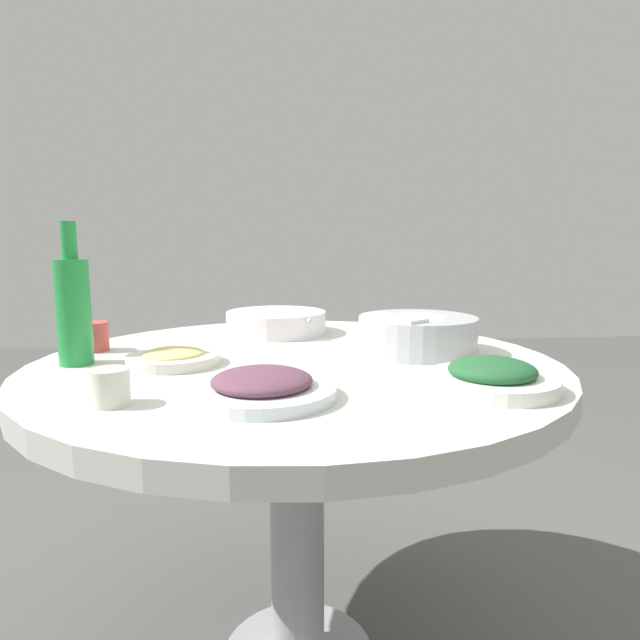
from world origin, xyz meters
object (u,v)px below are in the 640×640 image
object	(u,v)px
soup_bowl	(276,323)
rice_bowl	(417,334)
dish_eggplant	(262,387)
tea_cup_near	(94,337)
green_bottle	(73,308)
tea_cup_far	(110,387)
dish_noodles	(174,357)
dish_greens	(492,377)
round_dining_table	(297,408)

from	to	relation	value
soup_bowl	rice_bowl	bearing A→B (deg)	-41.91
dish_eggplant	tea_cup_near	world-z (taller)	tea_cup_near
green_bottle	tea_cup_far	world-z (taller)	green_bottle
dish_eggplant	dish_noodles	size ratio (longest dim) A/B	1.28
rice_bowl	dish_greens	bearing A→B (deg)	-82.42
round_dining_table	dish_greens	xyz separation A→B (m)	(0.32, -0.27, 0.13)
dish_noodles	dish_greens	xyz separation A→B (m)	(0.58, -0.25, 0.01)
rice_bowl	dish_eggplant	world-z (taller)	rice_bowl
dish_eggplant	tea_cup_near	distance (m)	0.58
rice_bowl	green_bottle	distance (m)	0.75
dish_eggplant	tea_cup_far	bearing A→B (deg)	-176.45
tea_cup_near	tea_cup_far	distance (m)	0.46
green_bottle	tea_cup_far	size ratio (longest dim) A/B	4.75
dish_eggplant	dish_noodles	bearing A→B (deg)	125.08
rice_bowl	dish_noodles	size ratio (longest dim) A/B	1.41
soup_bowl	dish_eggplant	bearing A→B (deg)	-93.43
rice_bowl	dish_eggplant	xyz separation A→B (m)	(-0.35, -0.33, -0.02)
soup_bowl	tea_cup_near	distance (m)	0.47
rice_bowl	tea_cup_far	xyz separation A→B (m)	(-0.59, -0.35, -0.01)
dish_eggplant	dish_noodles	xyz separation A→B (m)	(-0.18, 0.26, -0.00)
rice_bowl	tea_cup_far	distance (m)	0.69
dish_eggplant	tea_cup_far	xyz separation A→B (m)	(-0.24, -0.01, 0.01)
round_dining_table	tea_cup_near	distance (m)	0.50
round_dining_table	tea_cup_near	xyz separation A→B (m)	(-0.46, 0.14, 0.14)
dish_greens	green_bottle	bearing A→B (deg)	161.17
dish_eggplant	tea_cup_near	size ratio (longest dim) A/B	3.63
rice_bowl	dish_noodles	bearing A→B (deg)	-172.65
rice_bowl	green_bottle	bearing A→B (deg)	-175.90
rice_bowl	soup_bowl	bearing A→B (deg)	138.09
dish_greens	tea_cup_near	world-z (taller)	tea_cup_near
green_bottle	tea_cup_near	xyz separation A→B (m)	(-0.01, 0.14, -0.09)
dish_eggplant	green_bottle	bearing A→B (deg)	144.14
dish_greens	green_bottle	xyz separation A→B (m)	(-0.78, 0.27, 0.10)
rice_bowl	dish_greens	distance (m)	0.32
dish_greens	tea_cup_far	world-z (taller)	tea_cup_far
dish_greens	tea_cup_near	xyz separation A→B (m)	(-0.79, 0.41, 0.01)
round_dining_table	tea_cup_far	bearing A→B (deg)	-136.12
dish_noodles	tea_cup_near	distance (m)	0.26
round_dining_table	green_bottle	distance (m)	0.51
rice_bowl	soup_bowl	distance (m)	0.43
soup_bowl	dish_greens	world-z (taller)	soup_bowl
dish_noodles	tea_cup_far	distance (m)	0.28
dish_eggplant	round_dining_table	bearing A→B (deg)	75.64
rice_bowl	dish_eggplant	size ratio (longest dim) A/B	1.10
round_dining_table	rice_bowl	size ratio (longest dim) A/B	4.15
tea_cup_far	dish_eggplant	bearing A→B (deg)	3.55
round_dining_table	dish_greens	size ratio (longest dim) A/B	4.96
round_dining_table	tea_cup_far	xyz separation A→B (m)	(-0.31, -0.30, 0.14)
dish_greens	tea_cup_far	size ratio (longest dim) A/B	3.66
dish_eggplant	dish_greens	size ratio (longest dim) A/B	1.08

